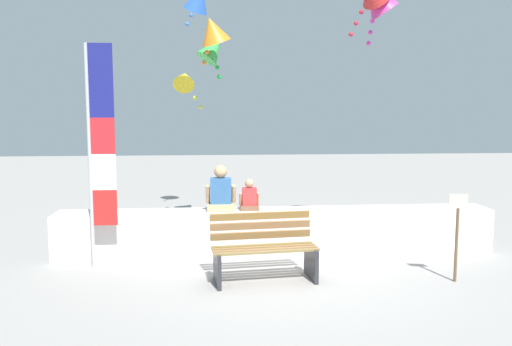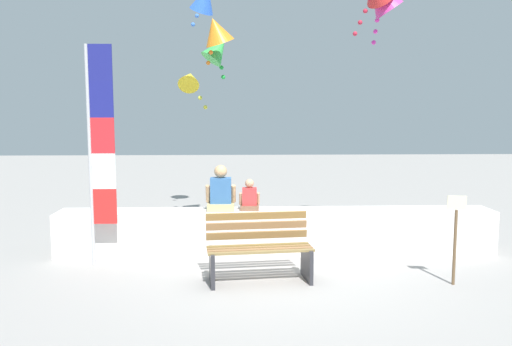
{
  "view_description": "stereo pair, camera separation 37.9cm",
  "coord_description": "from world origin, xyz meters",
  "px_view_note": "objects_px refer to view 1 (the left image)",
  "views": [
    {
      "loc": [
        -1.0,
        -7.08,
        2.25
      ],
      "look_at": [
        -0.33,
        0.93,
        1.29
      ],
      "focal_mm": 35.89,
      "sensor_mm": 36.0,
      "label": 1
    },
    {
      "loc": [
        -0.62,
        -7.11,
        2.25
      ],
      "look_at": [
        -0.33,
        0.93,
        1.29
      ],
      "focal_mm": 35.89,
      "sensor_mm": 36.0,
      "label": 2
    }
  ],
  "objects_px": {
    "kite_green": "(213,49)",
    "kite_orange": "(213,31)",
    "park_bench": "(264,250)",
    "person_child": "(249,198)",
    "person_adult": "(221,193)",
    "flag_banner": "(98,144)",
    "kite_yellow": "(185,79)",
    "sign_post": "(457,230)"
  },
  "relations": [
    {
      "from": "kite_green",
      "to": "flag_banner",
      "type": "bearing_deg",
      "value": -124.76
    },
    {
      "from": "kite_yellow",
      "to": "flag_banner",
      "type": "bearing_deg",
      "value": -113.81
    },
    {
      "from": "kite_yellow",
      "to": "sign_post",
      "type": "relative_size",
      "value": 0.72
    },
    {
      "from": "person_adult",
      "to": "sign_post",
      "type": "distance_m",
      "value": 3.52
    },
    {
      "from": "kite_yellow",
      "to": "person_adult",
      "type": "bearing_deg",
      "value": -71.61
    },
    {
      "from": "person_adult",
      "to": "kite_orange",
      "type": "bearing_deg",
      "value": 94.51
    },
    {
      "from": "flag_banner",
      "to": "sign_post",
      "type": "height_order",
      "value": "flag_banner"
    },
    {
      "from": "kite_green",
      "to": "kite_orange",
      "type": "relative_size",
      "value": 1.02
    },
    {
      "from": "person_child",
      "to": "sign_post",
      "type": "height_order",
      "value": "person_child"
    },
    {
      "from": "kite_orange",
      "to": "sign_post",
      "type": "xyz_separation_m",
      "value": [
        3.2,
        -2.93,
        -2.98
      ]
    },
    {
      "from": "kite_orange",
      "to": "sign_post",
      "type": "distance_m",
      "value": 5.26
    },
    {
      "from": "person_child",
      "to": "kite_green",
      "type": "bearing_deg",
      "value": 106.77
    },
    {
      "from": "park_bench",
      "to": "sign_post",
      "type": "bearing_deg",
      "value": -6.42
    },
    {
      "from": "kite_yellow",
      "to": "sign_post",
      "type": "xyz_separation_m",
      "value": [
        3.74,
        -3.59,
        -2.17
      ]
    },
    {
      "from": "kite_orange",
      "to": "park_bench",
      "type": "bearing_deg",
      "value": -76.08
    },
    {
      "from": "person_adult",
      "to": "kite_yellow",
      "type": "distance_m",
      "value": 2.79
    },
    {
      "from": "kite_green",
      "to": "kite_orange",
      "type": "xyz_separation_m",
      "value": [
        -0.01,
        -0.54,
        0.26
      ]
    },
    {
      "from": "park_bench",
      "to": "person_adult",
      "type": "bearing_deg",
      "value": 112.06
    },
    {
      "from": "person_child",
      "to": "park_bench",
      "type": "bearing_deg",
      "value": -85.9
    },
    {
      "from": "person_adult",
      "to": "kite_green",
      "type": "distance_m",
      "value": 3.05
    },
    {
      "from": "flag_banner",
      "to": "kite_green",
      "type": "distance_m",
      "value": 3.34
    },
    {
      "from": "park_bench",
      "to": "person_child",
      "type": "height_order",
      "value": "person_child"
    },
    {
      "from": "person_adult",
      "to": "person_child",
      "type": "height_order",
      "value": "person_adult"
    },
    {
      "from": "person_child",
      "to": "flag_banner",
      "type": "relative_size",
      "value": 0.16
    },
    {
      "from": "sign_post",
      "to": "kite_orange",
      "type": "bearing_deg",
      "value": 137.52
    },
    {
      "from": "person_child",
      "to": "kite_yellow",
      "type": "xyz_separation_m",
      "value": [
        -1.1,
        1.93,
        1.99
      ]
    },
    {
      "from": "kite_orange",
      "to": "sign_post",
      "type": "height_order",
      "value": "kite_orange"
    },
    {
      "from": "kite_orange",
      "to": "sign_post",
      "type": "bearing_deg",
      "value": -42.48
    },
    {
      "from": "park_bench",
      "to": "kite_green",
      "type": "xyz_separation_m",
      "value": [
        -0.64,
        3.18,
        3.03
      ]
    },
    {
      "from": "kite_orange",
      "to": "flag_banner",
      "type": "bearing_deg",
      "value": -131.72
    },
    {
      "from": "sign_post",
      "to": "person_adult",
      "type": "bearing_deg",
      "value": 151.88
    },
    {
      "from": "flag_banner",
      "to": "kite_orange",
      "type": "xyz_separation_m",
      "value": [
        1.65,
        1.85,
        1.88
      ]
    },
    {
      "from": "person_child",
      "to": "sign_post",
      "type": "distance_m",
      "value": 3.12
    },
    {
      "from": "flag_banner",
      "to": "sign_post",
      "type": "bearing_deg",
      "value": -12.52
    },
    {
      "from": "person_child",
      "to": "kite_green",
      "type": "distance_m",
      "value": 3.17
    },
    {
      "from": "sign_post",
      "to": "flag_banner",
      "type": "bearing_deg",
      "value": 167.48
    },
    {
      "from": "person_child",
      "to": "kite_green",
      "type": "xyz_separation_m",
      "value": [
        -0.55,
        1.81,
        2.54
      ]
    },
    {
      "from": "kite_orange",
      "to": "kite_green",
      "type": "bearing_deg",
      "value": 88.96
    },
    {
      "from": "person_adult",
      "to": "park_bench",
      "type": "bearing_deg",
      "value": -67.94
    },
    {
      "from": "person_adult",
      "to": "flag_banner",
      "type": "bearing_deg",
      "value": -161.73
    },
    {
      "from": "person_adult",
      "to": "kite_orange",
      "type": "distance_m",
      "value": 3.0
    },
    {
      "from": "flag_banner",
      "to": "kite_orange",
      "type": "distance_m",
      "value": 3.11
    }
  ]
}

